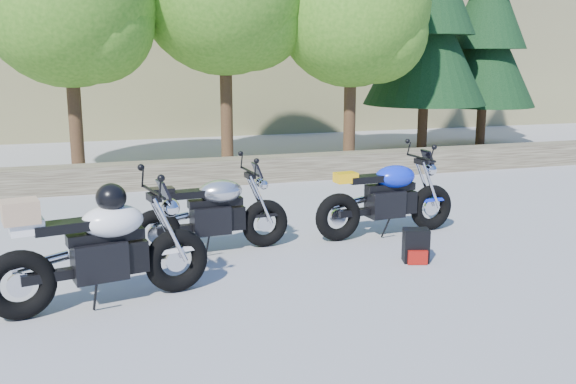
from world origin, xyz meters
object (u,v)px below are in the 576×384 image
Objects in this scene: white_bike at (100,247)px; blue_bike at (387,198)px; silver_bike at (213,214)px; backpack at (416,246)px.

blue_bike is (3.95, 1.51, -0.08)m from white_bike.
white_bike is 4.23m from blue_bike.
backpack is (2.32, -1.14, -0.31)m from silver_bike.
blue_bike is at bearing 9.78° from white_bike.
silver_bike is 2.60m from backpack.
silver_bike is 2.03m from white_bike.
blue_bike reaches higher than backpack.
white_bike is at bearing -139.67° from silver_bike.
backpack is (3.76, 0.29, -0.42)m from white_bike.
white_bike is 5.42× the size of backpack.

